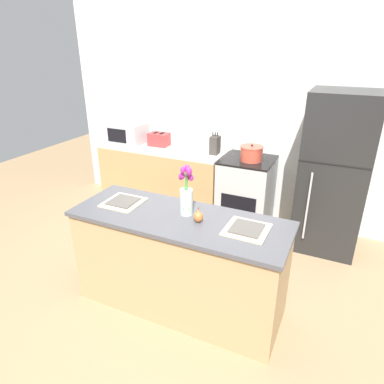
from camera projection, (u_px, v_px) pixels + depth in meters
The scene contains 14 objects.
ground_plane at pixel (180, 303), 3.11m from camera, with size 10.00×10.00×0.00m, color #997A56.
back_wall at pixel (252, 115), 4.23m from camera, with size 5.20×0.08×2.70m.
kitchen_island at pixel (180, 262), 2.93m from camera, with size 1.80×0.66×0.88m.
back_counter at pixel (164, 180), 4.67m from camera, with size 1.68×0.60×0.91m.
stove_range at pixel (246, 194), 4.21m from camera, with size 0.60×0.61×0.91m.
refrigerator at pixel (333, 174), 3.68m from camera, with size 0.68×0.67×1.75m.
flower_vase at pixel (186, 195), 2.73m from camera, with size 0.13×0.13×0.43m.
pear_figurine at pixel (198, 216), 2.66m from camera, with size 0.08×0.08×0.12m.
plate_setting_left at pixel (123, 202), 2.99m from camera, with size 0.32×0.32×0.02m.
plate_setting_right at pixel (247, 229), 2.56m from camera, with size 0.32×0.32×0.02m.
toaster at pixel (159, 139), 4.52m from camera, with size 0.28×0.18×0.17m.
cooking_pot at pixel (251, 153), 3.95m from camera, with size 0.26×0.26×0.19m.
microwave at pixel (127, 133), 4.64m from camera, with size 0.48×0.37×0.27m.
knife_block at pixel (215, 145), 4.17m from camera, with size 0.10×0.14×0.27m.
Camera 1 is at (1.13, -2.17, 2.18)m, focal length 32.00 mm.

